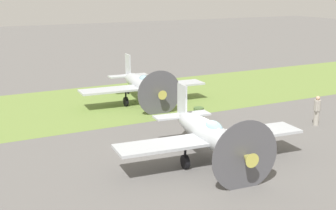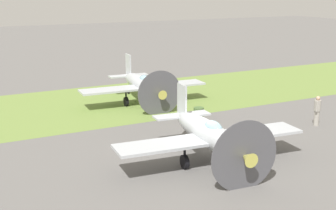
{
  "view_description": "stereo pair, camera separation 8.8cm",
  "coord_description": "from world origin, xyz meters",
  "px_view_note": "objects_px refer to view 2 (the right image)",
  "views": [
    {
      "loc": [
        11.17,
        17.24,
        7.7
      ],
      "look_at": [
        -0.45,
        -4.86,
        1.23
      ],
      "focal_mm": 48.77,
      "sensor_mm": 36.0,
      "label": 1
    },
    {
      "loc": [
        11.09,
        17.28,
        7.7
      ],
      "look_at": [
        -0.45,
        -4.86,
        1.23
      ],
      "focal_mm": 48.77,
      "sensor_mm": 36.0,
      "label": 2
    }
  ],
  "objects_px": {
    "ground_crew_chief": "(317,110)",
    "airplane_lead": "(209,134)",
    "airplane_wingman": "(143,84)",
    "fuel_drum": "(199,115)"
  },
  "relations": [
    {
      "from": "airplane_wingman",
      "to": "ground_crew_chief",
      "type": "bearing_deg",
      "value": 129.12
    },
    {
      "from": "airplane_lead",
      "to": "airplane_wingman",
      "type": "bearing_deg",
      "value": -94.2
    },
    {
      "from": "airplane_lead",
      "to": "ground_crew_chief",
      "type": "distance_m",
      "value": 8.72
    },
    {
      "from": "airplane_lead",
      "to": "fuel_drum",
      "type": "bearing_deg",
      "value": -112.01
    },
    {
      "from": "ground_crew_chief",
      "to": "fuel_drum",
      "type": "xyz_separation_m",
      "value": [
        5.65,
        -3.66,
        -0.46
      ]
    },
    {
      "from": "ground_crew_chief",
      "to": "airplane_lead",
      "type": "bearing_deg",
      "value": -25.08
    },
    {
      "from": "airplane_lead",
      "to": "airplane_wingman",
      "type": "distance_m",
      "value": 11.4
    },
    {
      "from": "airplane_wingman",
      "to": "fuel_drum",
      "type": "relative_size",
      "value": 9.7
    },
    {
      "from": "airplane_wingman",
      "to": "ground_crew_chief",
      "type": "height_order",
      "value": "airplane_wingman"
    },
    {
      "from": "airplane_lead",
      "to": "airplane_wingman",
      "type": "height_order",
      "value": "airplane_lead"
    }
  ]
}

